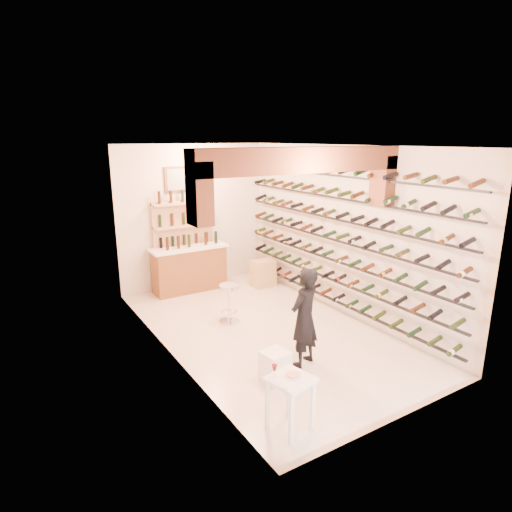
{
  "coord_description": "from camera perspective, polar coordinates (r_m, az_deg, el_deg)",
  "views": [
    {
      "loc": [
        -3.87,
        -6.0,
        3.33
      ],
      "look_at": [
        0.0,
        0.3,
        1.3
      ],
      "focal_mm": 30.41,
      "sensor_mm": 36.0,
      "label": 1
    }
  ],
  "objects": [
    {
      "name": "wine_rack",
      "position": [
        8.27,
        10.19,
        2.66
      ],
      "size": [
        0.32,
        5.7,
        2.56
      ],
      "color": "black",
      "rests_on": "ground"
    },
    {
      "name": "chrome_barstool",
      "position": [
        8.03,
        -3.58,
        -5.89
      ],
      "size": [
        0.38,
        0.38,
        0.73
      ],
      "rotation": [
        0.0,
        0.0,
        0.22
      ],
      "color": "silver",
      "rests_on": "ground"
    },
    {
      "name": "crate_lower",
      "position": [
        10.03,
        0.92,
        -3.08
      ],
      "size": [
        0.53,
        0.37,
        0.32
      ],
      "primitive_type": "cube",
      "rotation": [
        0.0,
        0.0,
        -0.01
      ],
      "color": "tan",
      "rests_on": "ground"
    },
    {
      "name": "white_stool",
      "position": [
        6.3,
        2.54,
        -14.26
      ],
      "size": [
        0.39,
        0.39,
        0.44
      ],
      "primitive_type": "cube",
      "rotation": [
        0.0,
        0.0,
        0.14
      ],
      "color": "white",
      "rests_on": "ground"
    },
    {
      "name": "room_shell",
      "position": [
        7.01,
        2.42,
        6.48
      ],
      "size": [
        3.52,
        6.02,
        3.21
      ],
      "color": "beige",
      "rests_on": "ground"
    },
    {
      "name": "crate_upper",
      "position": [
        9.93,
        0.92,
        -1.4
      ],
      "size": [
        0.51,
        0.35,
        0.3
      ],
      "primitive_type": "cube",
      "rotation": [
        0.0,
        0.0,
        -0.0
      ],
      "color": "tan",
      "rests_on": "crate_lower"
    },
    {
      "name": "back_counter",
      "position": [
        9.77,
        -8.75,
        -1.48
      ],
      "size": [
        1.7,
        0.62,
        1.29
      ],
      "color": "brown",
      "rests_on": "ground"
    },
    {
      "name": "ground",
      "position": [
        7.88,
        1.16,
        -9.65
      ],
      "size": [
        6.0,
        6.0,
        0.0
      ],
      "primitive_type": "plane",
      "color": "beige",
      "rests_on": "ground"
    },
    {
      "name": "back_shelving",
      "position": [
        9.82,
        -9.45,
        2.42
      ],
      "size": [
        1.4,
        0.31,
        2.73
      ],
      "color": "tan",
      "rests_on": "ground"
    },
    {
      "name": "person",
      "position": [
        6.5,
        6.37,
        -8.03
      ],
      "size": [
        0.65,
        0.53,
        1.52
      ],
      "primitive_type": "imported",
      "rotation": [
        0.0,
        0.0,
        3.48
      ],
      "color": "black",
      "rests_on": "ground"
    },
    {
      "name": "tasting_table",
      "position": [
        5.23,
        4.51,
        -16.82
      ],
      "size": [
        0.55,
        0.55,
        0.81
      ],
      "rotation": [
        0.0,
        0.0,
        0.21
      ],
      "color": "white",
      "rests_on": "ground"
    }
  ]
}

